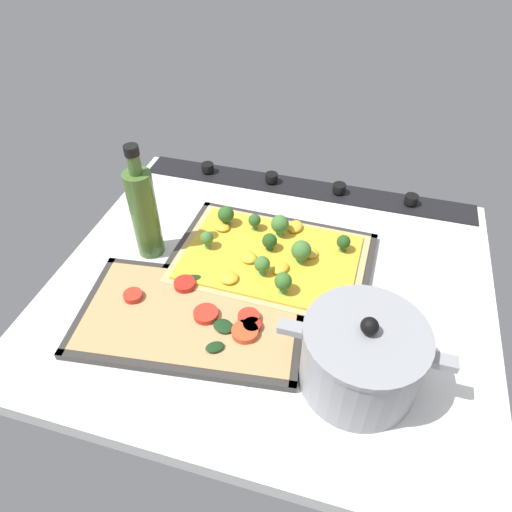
# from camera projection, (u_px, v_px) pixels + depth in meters

# --- Properties ---
(ground_plane) EXTENTS (0.76, 0.67, 0.03)m
(ground_plane) POSITION_uv_depth(u_px,v_px,m) (270.00, 288.00, 0.83)
(ground_plane) COLOR white
(stove_control_panel) EXTENTS (0.73, 0.07, 0.03)m
(stove_control_panel) POSITION_uv_depth(u_px,v_px,m) (305.00, 187.00, 1.03)
(stove_control_panel) COLOR black
(stove_control_panel) RESTS_ON ground_plane
(baking_tray_front) EXTENTS (0.37, 0.26, 0.01)m
(baking_tray_front) POSITION_uv_depth(u_px,v_px,m) (271.00, 262.00, 0.85)
(baking_tray_front) COLOR #33302D
(baking_tray_front) RESTS_ON ground_plane
(broccoli_pizza) EXTENTS (0.34, 0.24, 0.06)m
(broccoli_pizza) POSITION_uv_depth(u_px,v_px,m) (271.00, 255.00, 0.85)
(broccoli_pizza) COLOR tan
(broccoli_pizza) RESTS_ON baking_tray_front
(baking_tray_back) EXTENTS (0.39, 0.26, 0.01)m
(baking_tray_back) POSITION_uv_depth(u_px,v_px,m) (191.00, 318.00, 0.76)
(baking_tray_back) COLOR #33302D
(baking_tray_back) RESTS_ON ground_plane
(veggie_pizza_back) EXTENTS (0.36, 0.23, 0.02)m
(veggie_pizza_back) POSITION_uv_depth(u_px,v_px,m) (194.00, 315.00, 0.75)
(veggie_pizza_back) COLOR tan
(veggie_pizza_back) RESTS_ON baking_tray_back
(cooking_pot) EXTENTS (0.24, 0.17, 0.14)m
(cooking_pot) POSITION_uv_depth(u_px,v_px,m) (361.00, 357.00, 0.64)
(cooking_pot) COLOR gray
(cooking_pot) RESTS_ON ground_plane
(oil_bottle) EXTENTS (0.05, 0.05, 0.22)m
(oil_bottle) POSITION_uv_depth(u_px,v_px,m) (144.00, 212.00, 0.82)
(oil_bottle) COLOR #476B2D
(oil_bottle) RESTS_ON ground_plane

